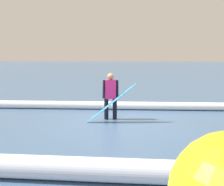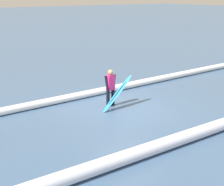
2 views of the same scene
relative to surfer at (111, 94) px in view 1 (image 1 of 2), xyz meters
name	(u,v)px [view 1 (image 1 of 2)]	position (x,y,z in m)	size (l,w,h in m)	color
ground_plane	(118,124)	(-0.28, 0.57, -0.85)	(191.49, 191.49, 0.00)	#3F5D81
surfer	(111,94)	(0.00, 0.00, 0.00)	(0.51, 0.27, 1.52)	black
surfboard	(111,103)	(-0.06, 0.39, -0.23)	(1.61, 0.47, 1.27)	#268CE5
wave_crest_foreground	(115,105)	(-0.06, -1.58, -0.70)	(0.31, 0.31, 21.32)	white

